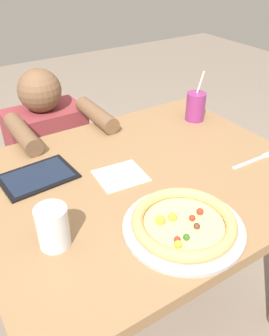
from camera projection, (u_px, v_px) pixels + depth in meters
ground_plane at (141, 309)px, 1.61m from camera, size 8.00×8.00×0.00m
dining_table at (143, 202)px, 1.26m from camera, size 1.11×0.90×0.75m
pizza_near at (184, 224)px, 0.96m from camera, size 0.34×0.34×0.04m
drink_cup_colored at (196, 106)px, 1.52m from camera, size 0.08×0.08×0.22m
water_cup_clear at (53, 227)px, 0.89m from camera, size 0.08×0.08×0.12m
paper_napkin at (121, 176)px, 1.18m from camera, size 0.17×0.16×0.00m
fork at (256, 160)px, 1.27m from camera, size 0.20×0.02×0.00m
tablet at (38, 177)px, 1.18m from camera, size 0.25×0.19×0.01m
diner_seated at (52, 168)px, 1.79m from camera, size 0.39×0.51×0.95m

